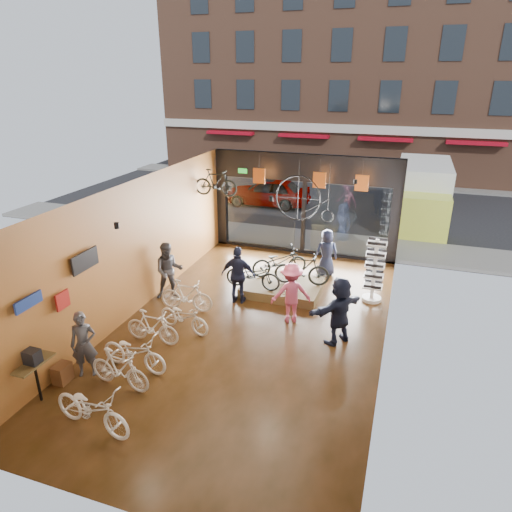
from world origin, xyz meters
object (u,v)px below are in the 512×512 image
at_px(street_car, 268,192).
at_px(floor_bike_1, 119,369).
at_px(customer_1, 169,271).
at_px(floor_bike_4, 184,317).
at_px(box_truck, 422,196).
at_px(penny_farthing, 307,200).
at_px(customer_4, 326,253).
at_px(floor_bike_3, 152,327).
at_px(display_bike_right, 279,262).
at_px(hung_bike, 216,183).
at_px(floor_bike_2, 134,352).
at_px(sunglasses_rack, 374,270).
at_px(floor_bike_5, 186,296).
at_px(display_bike_mid, 302,269).
at_px(customer_5, 339,310).
at_px(customer_2, 238,275).
at_px(display_platform, 282,288).
at_px(floor_bike_0, 92,408).
at_px(customer_3, 291,293).
at_px(customer_0, 84,344).
at_px(display_bike_left, 253,275).

bearing_deg(street_car, floor_bike_1, 5.02).
relative_size(floor_bike_1, customer_1, 0.86).
relative_size(floor_bike_4, customer_1, 0.90).
relative_size(box_truck, floor_bike_1, 4.45).
bearing_deg(floor_bike_4, customer_1, 50.57).
relative_size(street_car, box_truck, 0.64).
height_order(floor_bike_1, penny_farthing, penny_farthing).
bearing_deg(customer_4, customer_1, 12.07).
bearing_deg(floor_bike_3, display_bike_right, -24.40).
distance_m(floor_bike_3, hung_bike, 6.25).
relative_size(floor_bike_2, sunglasses_rack, 0.87).
xyz_separation_m(box_truck, floor_bike_5, (-6.40, -10.69, -0.87)).
distance_m(floor_bike_2, floor_bike_3, 1.16).
height_order(display_bike_mid, penny_farthing, penny_farthing).
height_order(street_car, customer_5, customer_5).
relative_size(floor_bike_2, customer_5, 0.95).
xyz_separation_m(customer_1, customer_4, (4.25, 3.24, -0.08)).
relative_size(street_car, penny_farthing, 2.23).
bearing_deg(floor_bike_2, sunglasses_rack, -38.46).
bearing_deg(display_bike_right, customer_4, -80.04).
xyz_separation_m(customer_2, hung_bike, (-1.92, 2.91, 2.03)).
xyz_separation_m(box_truck, customer_4, (-3.02, -6.84, -0.54)).
height_order(street_car, customer_4, customer_4).
bearing_deg(floor_bike_2, display_bike_mid, -24.14).
height_order(display_platform, display_bike_right, display_bike_right).
bearing_deg(customer_5, floor_bike_1, -14.11).
xyz_separation_m(floor_bike_0, penny_farthing, (2.12, 9.07, 2.02)).
height_order(customer_1, customer_3, customer_1).
distance_m(box_truck, customer_4, 7.50).
xyz_separation_m(floor_bike_4, sunglasses_rack, (4.63, 3.44, 0.57)).
distance_m(customer_4, penny_farthing, 1.89).
bearing_deg(customer_0, floor_bike_4, 34.07).
bearing_deg(customer_1, floor_bike_3, -101.58).
xyz_separation_m(display_bike_mid, customer_4, (0.46, 1.66, -0.00)).
distance_m(floor_bike_0, customer_2, 5.97).
distance_m(floor_bike_1, penny_farthing, 8.40).
relative_size(floor_bike_0, floor_bike_5, 1.15).
height_order(floor_bike_1, display_bike_left, display_bike_left).
bearing_deg(floor_bike_0, customer_2, 0.21).
xyz_separation_m(floor_bike_1, customer_2, (1.05, 4.63, 0.43)).
height_order(floor_bike_5, display_bike_right, display_bike_right).
bearing_deg(street_car, floor_bike_0, 5.49).
height_order(floor_bike_2, customer_5, customer_5).
bearing_deg(floor_bike_4, customer_5, -67.15).
relative_size(floor_bike_0, floor_bike_4, 1.14).
bearing_deg(customer_4, display_bike_left, 27.50).
bearing_deg(customer_4, floor_bike_5, 23.40).
height_order(floor_bike_5, customer_0, customer_0).
bearing_deg(customer_4, sunglasses_rack, 114.43).
xyz_separation_m(floor_bike_0, hung_bike, (-1.12, 8.81, 2.44)).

